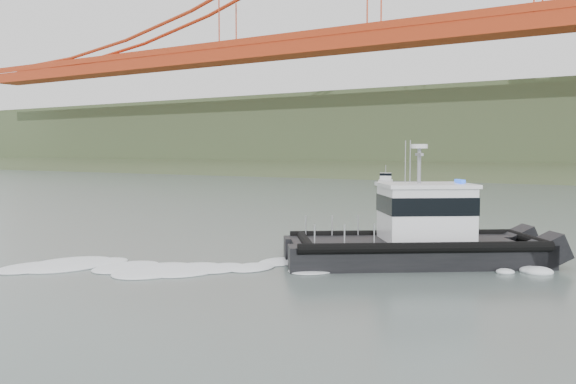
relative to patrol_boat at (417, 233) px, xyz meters
The scene contains 3 objects.
ground 8.16m from the patrol_boat, 142.79° to the right, with size 400.00×400.00×0.00m, color #485550.
patrol_boat is the anchor object (origin of this frame).
motorboat 53.54m from the patrol_boat, 116.41° to the left, with size 3.76×5.44×2.86m.
Camera 1 is at (16.16, -18.97, 4.47)m, focal length 40.00 mm.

